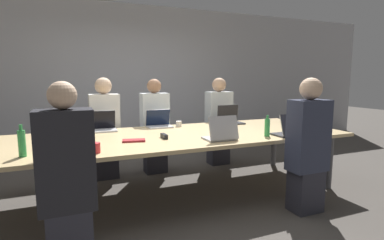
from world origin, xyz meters
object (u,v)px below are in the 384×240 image
(cup_near_left, at_px, (95,148))
(person_far_right, at_px, (219,122))
(laptop_near_right, at_px, (290,130))
(person_far_center, at_px, (155,128))
(cup_near_right, at_px, (308,131))
(person_far_midleft, at_px, (105,130))
(cup_far_center, at_px, (179,124))
(cup_far_right, at_px, (217,122))
(bottle_near_right, at_px, (267,127))
(laptop_near_midright, at_px, (221,133))
(person_near_left, at_px, (67,180))
(laptop_far_midleft, at_px, (104,125))
(laptop_far_center, at_px, (159,122))
(laptop_near_left, at_px, (60,149))
(laptop_far_right, at_px, (230,118))
(bottle_far_midleft, at_px, (82,126))
(person_near_right, at_px, (308,148))
(bottle_near_left, at_px, (22,143))
(stapler, at_px, (164,136))

(cup_near_left, bearing_deg, person_far_right, 36.84)
(laptop_near_right, distance_m, person_far_center, 1.96)
(cup_near_right, height_order, cup_near_left, cup_near_left)
(person_far_midleft, relative_size, person_far_right, 1.00)
(person_far_right, xyz_separation_m, person_far_center, (-1.09, -0.03, -0.01))
(person_far_right, bearing_deg, cup_far_center, -153.03)
(person_far_right, xyz_separation_m, cup_far_center, (-0.85, -0.43, 0.09))
(cup_far_right, bearing_deg, cup_far_center, 172.29)
(bottle_near_right, xyz_separation_m, laptop_near_midright, (-0.60, 0.00, -0.03))
(person_near_left, bearing_deg, cup_near_left, -117.74)
(person_far_center, xyz_separation_m, person_near_left, (-1.21, -1.97, -0.00))
(laptop_far_midleft, xyz_separation_m, laptop_far_center, (0.73, 0.00, -0.00))
(laptop_near_left, bearing_deg, laptop_near_right, 179.79)
(cup_far_right, distance_m, cup_near_left, 2.04)
(laptop_far_right, xyz_separation_m, laptop_far_center, (-1.07, 0.08, -0.01))
(laptop_near_left, height_order, cup_near_left, laptop_near_left)
(bottle_far_midleft, relative_size, person_near_right, 0.16)
(laptop_far_right, relative_size, cup_near_left, 3.61)
(person_far_right, bearing_deg, person_far_center, -178.21)
(laptop_far_midleft, xyz_separation_m, person_far_right, (1.86, 0.37, -0.13))
(person_far_center, xyz_separation_m, bottle_near_left, (-1.56, -1.40, 0.19))
(laptop_far_right, height_order, person_far_right, person_far_right)
(person_far_right, xyz_separation_m, laptop_far_center, (-1.12, -0.37, 0.12))
(person_near_left, bearing_deg, person_far_midleft, -104.05)
(laptop_far_midleft, distance_m, stapler, 0.96)
(cup_far_center, bearing_deg, laptop_far_midleft, 176.60)
(laptop_near_right, distance_m, laptop_near_left, 2.46)
(cup_far_right, height_order, laptop_near_right, laptop_near_right)
(bottle_near_right, height_order, laptop_near_left, laptop_near_left)
(laptop_far_midleft, relative_size, cup_far_center, 3.76)
(bottle_far_midleft, relative_size, laptop_far_right, 0.67)
(bottle_near_right, xyz_separation_m, bottle_near_left, (-2.50, 0.05, 0.02))
(person_far_center, relative_size, laptop_near_midright, 4.18)
(cup_near_right, xyz_separation_m, laptop_far_center, (-1.51, 1.19, 0.03))
(laptop_near_right, bearing_deg, bottle_near_right, -20.96)
(bottle_far_midleft, distance_m, cup_near_right, 2.71)
(person_far_midleft, relative_size, cup_near_right, 17.42)
(person_far_center, xyz_separation_m, cup_far_center, (0.24, -0.40, 0.10))
(laptop_near_left, relative_size, stapler, 2.32)
(cup_near_right, xyz_separation_m, person_far_center, (-1.48, 1.53, -0.11))
(laptop_far_midleft, height_order, bottle_far_midleft, laptop_far_midleft)
(person_far_right, height_order, laptop_far_center, person_far_right)
(bottle_far_midleft, xyz_separation_m, person_near_left, (-0.18, -1.47, -0.17))
(laptop_far_center, distance_m, stapler, 0.79)
(person_far_center, bearing_deg, person_near_left, -121.63)
(bottle_near_left, bearing_deg, cup_far_right, 21.44)
(person_far_midleft, bearing_deg, laptop_far_right, -13.69)
(person_far_center, height_order, person_near_left, person_far_center)
(person_far_midleft, xyz_separation_m, laptop_far_right, (1.75, -0.43, 0.13))
(laptop_far_midleft, xyz_separation_m, stapler, (0.57, -0.77, -0.05))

